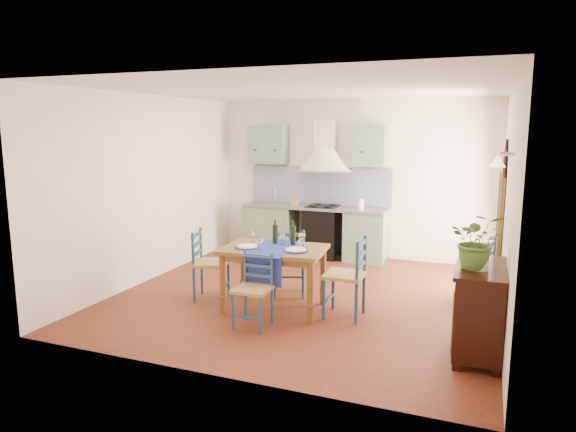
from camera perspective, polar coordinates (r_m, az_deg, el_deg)
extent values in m
plane|color=#4C1F10|center=(7.21, 1.95, -8.86)|extent=(5.00, 5.00, 0.00)
cube|color=white|center=(9.28, 7.14, 4.11)|extent=(5.00, 0.04, 2.80)
cube|color=gray|center=(9.59, -1.87, -1.44)|extent=(0.90, 0.60, 0.88)
cube|color=gray|center=(9.05, 8.68, -2.23)|extent=(0.70, 0.60, 0.88)
cube|color=black|center=(9.25, 3.84, -1.87)|extent=(0.60, 0.58, 0.88)
cube|color=gray|center=(9.21, 2.98, 1.00)|extent=(2.60, 0.64, 0.04)
cube|color=silver|center=(9.51, -1.89, 1.25)|extent=(0.45, 0.40, 0.03)
cylinder|color=silver|center=(9.65, -1.47, 2.31)|extent=(0.02, 0.02, 0.26)
cube|color=black|center=(9.16, 3.87, 1.10)|extent=(0.55, 0.48, 0.02)
cube|color=black|center=(9.43, 3.03, -4.13)|extent=(2.60, 0.50, 0.08)
cube|color=navy|center=(9.42, 3.53, 3.40)|extent=(2.65, 0.05, 0.68)
cube|color=gray|center=(9.57, -2.17, 7.95)|extent=(0.70, 0.34, 0.70)
cube|color=gray|center=(8.98, 9.12, 7.72)|extent=(0.55, 0.34, 0.70)
cone|color=beige|center=(9.13, 4.05, 6.28)|extent=(0.96, 0.96, 0.40)
cube|color=beige|center=(9.20, 4.25, 9.10)|extent=(0.36, 0.30, 0.50)
cube|color=white|center=(6.52, 23.23, 1.00)|extent=(0.04, 5.00, 2.80)
cube|color=black|center=(7.99, 22.56, -1.65)|extent=(0.03, 1.00, 1.65)
cylinder|color=black|center=(7.88, 22.96, 4.24)|extent=(0.03, 1.00, 1.00)
cube|color=brown|center=(7.46, 22.44, -2.41)|extent=(0.06, 0.06, 1.65)
cube|color=brown|center=(8.53, 22.33, -0.96)|extent=(0.06, 0.06, 1.65)
cube|color=brown|center=(8.18, 22.50, -0.29)|extent=(0.04, 0.55, 1.96)
cylinder|color=silver|center=(5.55, 23.33, 6.34)|extent=(0.15, 0.04, 0.04)
cone|color=#FFEDC6|center=(5.56, 22.25, 5.69)|extent=(0.16, 0.16, 0.12)
cube|color=white|center=(8.07, -15.01, 3.00)|extent=(0.04, 5.00, 2.80)
cube|color=silver|center=(6.85, 2.09, 13.95)|extent=(5.00, 5.00, 0.01)
cube|color=brown|center=(6.51, -1.57, -3.77)|extent=(1.34, 0.95, 0.05)
cube|color=brown|center=(6.52, -1.57, -4.32)|extent=(1.20, 0.81, 0.08)
cylinder|color=brown|center=(6.50, -7.29, -7.56)|extent=(0.07, 0.07, 0.76)
cylinder|color=brown|center=(7.12, -4.99, -5.97)|extent=(0.07, 0.07, 0.76)
cylinder|color=brown|center=(6.14, 2.44, -8.52)|extent=(0.07, 0.07, 0.76)
cylinder|color=brown|center=(6.79, 3.92, -6.73)|extent=(0.07, 0.07, 0.76)
cube|color=navy|center=(6.45, -1.72, -3.63)|extent=(0.55, 0.99, 0.01)
cube|color=navy|center=(6.15, -2.85, -6.08)|extent=(0.48, 0.05, 0.38)
cylinder|color=navy|center=(6.51, -4.54, -3.44)|extent=(0.32, 0.32, 0.01)
cylinder|color=white|center=(6.50, -4.54, -3.35)|extent=(0.25, 0.25, 0.01)
cylinder|color=navy|center=(6.31, 0.87, -3.83)|extent=(0.32, 0.32, 0.01)
cylinder|color=white|center=(6.31, 0.87, -3.74)|extent=(0.25, 0.25, 0.01)
cylinder|color=black|center=(6.68, -1.44, -1.79)|extent=(0.07, 0.07, 0.32)
cylinder|color=black|center=(6.61, 0.57, -1.91)|extent=(0.07, 0.07, 0.32)
cylinder|color=white|center=(6.55, 1.51, -2.92)|extent=(0.05, 0.05, 0.10)
sphere|color=yellow|center=(6.53, 1.52, -2.15)|extent=(0.10, 0.10, 0.10)
cylinder|color=navy|center=(6.03, -6.17, -10.52)|extent=(0.03, 0.03, 0.44)
cylinder|color=navy|center=(6.25, -4.76, -7.69)|extent=(0.03, 0.03, 0.87)
cylinder|color=navy|center=(5.89, -3.10, -10.98)|extent=(0.03, 0.03, 0.44)
cylinder|color=navy|center=(6.12, -1.80, -8.06)|extent=(0.03, 0.03, 0.87)
cube|color=#AB8553|center=(6.02, -3.98, -8.12)|extent=(0.41, 0.41, 0.04)
cube|color=navy|center=(6.14, -3.31, -6.60)|extent=(0.37, 0.03, 0.04)
cube|color=navy|center=(6.11, -3.32, -5.56)|extent=(0.37, 0.03, 0.04)
cube|color=navy|center=(6.08, -3.33, -4.51)|extent=(0.37, 0.03, 0.04)
cube|color=navy|center=(5.97, -4.65, -11.19)|extent=(0.35, 0.03, 0.02)
cylinder|color=navy|center=(7.39, 1.68, -6.41)|extent=(0.04, 0.04, 0.49)
cylinder|color=navy|center=(6.96, 1.70, -5.44)|extent=(0.04, 0.04, 0.96)
cylinder|color=navy|center=(7.40, -1.30, -6.39)|extent=(0.04, 0.04, 0.49)
cylinder|color=navy|center=(6.97, -1.46, -5.42)|extent=(0.04, 0.04, 0.96)
cube|color=#AB8553|center=(7.14, 0.16, -4.82)|extent=(0.57, 0.57, 0.04)
cube|color=navy|center=(6.92, 0.12, -4.16)|extent=(0.39, 0.16, 0.05)
cube|color=navy|center=(6.89, 0.12, -3.13)|extent=(0.39, 0.16, 0.05)
cube|color=navy|center=(6.87, 0.12, -2.09)|extent=(0.39, 0.16, 0.05)
cube|color=navy|center=(7.41, 0.19, -6.79)|extent=(0.37, 0.16, 0.03)
cylinder|color=navy|center=(6.88, -7.33, -7.74)|extent=(0.04, 0.04, 0.49)
cylinder|color=navy|center=(6.91, -10.46, -5.73)|extent=(0.04, 0.04, 0.95)
cylinder|color=navy|center=(7.23, -6.63, -6.84)|extent=(0.04, 0.04, 0.49)
cylinder|color=navy|center=(7.26, -9.61, -4.94)|extent=(0.04, 0.04, 0.95)
cube|color=#AB8553|center=(7.03, -8.53, -5.18)|extent=(0.55, 0.55, 0.04)
cube|color=navy|center=(7.05, -10.06, -4.08)|extent=(0.13, 0.40, 0.05)
cube|color=navy|center=(7.02, -10.09, -3.07)|extent=(0.13, 0.40, 0.05)
cube|color=navy|center=(6.99, -10.13, -2.05)|extent=(0.13, 0.40, 0.05)
cube|color=navy|center=(7.07, -6.96, -7.69)|extent=(0.13, 0.38, 0.03)
cylinder|color=navy|center=(6.67, 5.03, -8.17)|extent=(0.04, 0.04, 0.51)
cylinder|color=navy|center=(6.50, 8.47, -6.46)|extent=(0.04, 0.04, 1.00)
cylinder|color=navy|center=(6.30, 3.99, -9.23)|extent=(0.04, 0.04, 0.51)
cylinder|color=navy|center=(6.13, 7.62, -7.45)|extent=(0.04, 0.04, 1.00)
cube|color=#AB8553|center=(6.35, 6.30, -6.54)|extent=(0.47, 0.47, 0.04)
cube|color=navy|center=(6.27, 8.10, -5.48)|extent=(0.03, 0.42, 0.05)
cube|color=navy|center=(6.23, 8.13, -4.29)|extent=(0.03, 0.42, 0.05)
cube|color=navy|center=(6.20, 8.16, -3.10)|extent=(0.03, 0.42, 0.05)
cube|color=navy|center=(6.50, 4.52, -9.15)|extent=(0.03, 0.40, 0.03)
cylinder|color=navy|center=(7.61, 19.19, -6.69)|extent=(0.03, 0.03, 0.44)
cylinder|color=navy|center=(7.48, 21.84, -5.46)|extent=(0.03, 0.03, 0.86)
cylinder|color=navy|center=(7.29, 18.47, -7.37)|extent=(0.03, 0.03, 0.44)
cylinder|color=navy|center=(7.15, 21.23, -6.10)|extent=(0.03, 0.03, 0.86)
cube|color=#AB8553|center=(7.35, 20.24, -5.43)|extent=(0.48, 0.48, 0.04)
cube|color=navy|center=(7.28, 21.61, -4.68)|extent=(0.10, 0.36, 0.04)
cube|color=navy|center=(7.25, 21.67, -3.80)|extent=(0.10, 0.36, 0.04)
cube|color=navy|center=(7.23, 21.73, -2.92)|extent=(0.10, 0.36, 0.04)
cube|color=navy|center=(7.46, 18.82, -7.37)|extent=(0.10, 0.34, 0.02)
cube|color=black|center=(5.65, 20.51, -9.63)|extent=(0.45, 1.00, 0.82)
cube|color=black|center=(5.52, 20.77, -5.46)|extent=(0.50, 1.05, 0.04)
cube|color=brown|center=(5.45, 17.98, -10.64)|extent=(0.02, 0.38, 0.63)
cube|color=brown|center=(5.88, 18.26, -9.13)|extent=(0.02, 0.38, 0.63)
cube|color=black|center=(5.41, 18.20, -15.52)|extent=(0.08, 0.08, 0.08)
cube|color=black|center=(6.22, 18.69, -12.14)|extent=(0.08, 0.08, 0.08)
cube|color=black|center=(5.41, 22.05, -15.76)|extent=(0.08, 0.08, 0.08)
cube|color=black|center=(6.22, 21.98, -12.34)|extent=(0.08, 0.08, 0.08)
imported|color=#436A2C|center=(5.35, 20.31, -2.60)|extent=(0.55, 0.49, 0.56)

